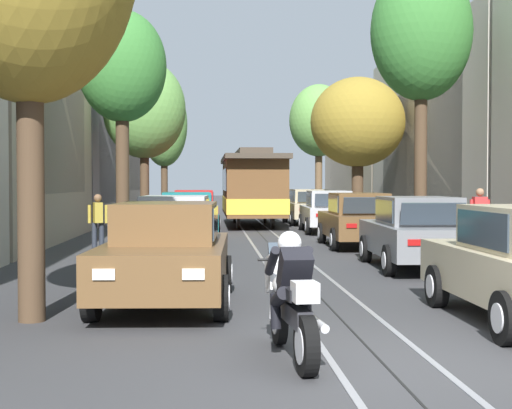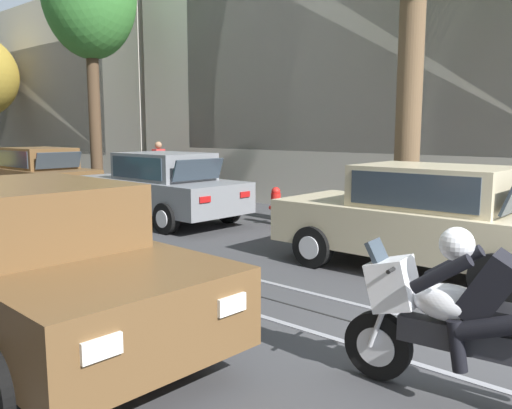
# 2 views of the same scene
# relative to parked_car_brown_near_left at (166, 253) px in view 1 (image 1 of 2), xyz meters

# --- Properties ---
(ground_plane) EXTENTS (160.00, 160.00, 0.00)m
(ground_plane) POSITION_rel_parked_car_brown_near_left_xyz_m (2.48, 15.36, -0.80)
(ground_plane) COLOR #38383A
(trolley_track_rails) EXTENTS (1.14, 55.99, 0.01)m
(trolley_track_rails) POSITION_rel_parked_car_brown_near_left_xyz_m (2.48, 18.16, -0.79)
(trolley_track_rails) COLOR gray
(trolley_track_rails) RESTS_ON ground
(building_facade_left) EXTENTS (5.40, 47.69, 10.37)m
(building_facade_left) POSITION_rel_parked_car_brown_near_left_xyz_m (-6.48, 18.57, 3.73)
(building_facade_left) COLOR beige
(building_facade_left) RESTS_ON ground
(building_facade_right) EXTENTS (4.97, 47.69, 10.24)m
(building_facade_right) POSITION_rel_parked_car_brown_near_left_xyz_m (11.27, 15.15, 3.41)
(building_facade_right) COLOR beige
(building_facade_right) RESTS_ON ground
(parked_car_brown_near_left) EXTENTS (2.12, 4.41, 1.58)m
(parked_car_brown_near_left) POSITION_rel_parked_car_brown_near_left_xyz_m (0.00, 0.00, 0.00)
(parked_car_brown_near_left) COLOR brown
(parked_car_brown_near_left) RESTS_ON ground
(parked_car_silver_second_left) EXTENTS (2.12, 4.41, 1.58)m
(parked_car_silver_second_left) POSITION_rel_parked_car_brown_near_left_xyz_m (-0.16, 5.91, 0.00)
(parked_car_silver_second_left) COLOR #B7B7BC
(parked_car_silver_second_left) RESTS_ON ground
(parked_car_teal_mid_left) EXTENTS (2.11, 4.41, 1.58)m
(parked_car_teal_mid_left) POSITION_rel_parked_car_brown_near_left_xyz_m (-0.08, 11.83, 0.00)
(parked_car_teal_mid_left) COLOR #196B70
(parked_car_teal_mid_left) RESTS_ON ground
(parked_car_red_fourth_left) EXTENTS (2.07, 4.39, 1.58)m
(parked_car_red_fourth_left) POSITION_rel_parked_car_brown_near_left_xyz_m (0.00, 18.26, 0.00)
(parked_car_red_fourth_left) COLOR red
(parked_car_red_fourth_left) RESTS_ON ground
(parked_car_grey_second_right) EXTENTS (2.09, 4.40, 1.58)m
(parked_car_grey_second_right) POSITION_rel_parked_car_brown_near_left_xyz_m (5.19, 4.53, 0.00)
(parked_car_grey_second_right) COLOR slate
(parked_car_grey_second_right) RESTS_ON ground
(parked_car_brown_mid_right) EXTENTS (2.05, 4.38, 1.58)m
(parked_car_brown_mid_right) POSITION_rel_parked_car_brown_near_left_xyz_m (4.98, 10.03, 0.00)
(parked_car_brown_mid_right) COLOR brown
(parked_car_brown_mid_right) RESTS_ON ground
(parked_car_silver_fourth_right) EXTENTS (2.10, 4.40, 1.58)m
(parked_car_silver_fourth_right) POSITION_rel_parked_car_brown_near_left_xyz_m (5.10, 16.34, 0.00)
(parked_car_silver_fourth_right) COLOR #B7B7BC
(parked_car_silver_fourth_right) RESTS_ON ground
(parked_car_beige_fifth_right) EXTENTS (2.07, 4.39, 1.58)m
(parked_car_beige_fifth_right) POSITION_rel_parked_car_brown_near_left_xyz_m (5.07, 21.95, 0.00)
(parked_car_beige_fifth_right) COLOR #C1B28E
(parked_car_beige_fifth_right) RESTS_ON ground
(street_tree_kerb_left_second) EXTENTS (2.48, 2.21, 6.71)m
(street_tree_kerb_left_second) POSITION_rel_parked_car_brown_near_left_xyz_m (-1.79, 9.60, 4.24)
(street_tree_kerb_left_second) COLOR #4C3826
(street_tree_kerb_left_second) RESTS_ON ground
(street_tree_kerb_left_mid) EXTENTS (3.32, 3.02, 6.81)m
(street_tree_kerb_left_mid) POSITION_rel_parked_car_brown_near_left_xyz_m (-1.99, 18.81, 4.00)
(street_tree_kerb_left_mid) COLOR #4C3826
(street_tree_kerb_left_mid) RESTS_ON ground
(street_tree_kerb_left_fourth) EXTENTS (2.49, 2.59, 7.28)m
(street_tree_kerb_left_fourth) POSITION_rel_parked_car_brown_near_left_xyz_m (-1.82, 28.98, 4.16)
(street_tree_kerb_left_fourth) COLOR #4C3826
(street_tree_kerb_left_fourth) RESTS_ON ground
(street_tree_kerb_right_second) EXTENTS (2.91, 2.62, 8.21)m
(street_tree_kerb_right_second) POSITION_rel_parked_car_brown_near_left_xyz_m (6.72, 9.66, 5.34)
(street_tree_kerb_right_second) COLOR #4C3826
(street_tree_kerb_right_second) RESTS_ON ground
(street_tree_kerb_right_mid) EXTENTS (3.95, 3.83, 6.30)m
(street_tree_kerb_right_mid) POSITION_rel_parked_car_brown_near_left_xyz_m (6.83, 19.46, 3.58)
(street_tree_kerb_right_mid) COLOR #4C3826
(street_tree_kerb_right_mid) RESTS_ON ground
(street_tree_kerb_right_fourth) EXTENTS (3.32, 3.61, 7.39)m
(street_tree_kerb_right_fourth) POSITION_rel_parked_car_brown_near_left_xyz_m (6.75, 30.18, 4.52)
(street_tree_kerb_right_fourth) COLOR brown
(street_tree_kerb_right_fourth) RESTS_ON ground
(cable_car_trolley) EXTENTS (2.61, 9.14, 3.28)m
(cable_car_trolley) POSITION_rel_parked_car_brown_near_left_xyz_m (2.48, 20.77, 0.86)
(cable_car_trolley) COLOR brown
(cable_car_trolley) RESTS_ON ground
(motorcycle_with_rider) EXTENTS (0.62, 1.99, 1.37)m
(motorcycle_with_rider) POSITION_rel_parked_car_brown_near_left_xyz_m (1.55, -3.65, -0.15)
(motorcycle_with_rider) COLOR black
(motorcycle_with_rider) RESTS_ON ground
(pedestrian_on_left_pavement) EXTENTS (0.55, 0.24, 1.74)m
(pedestrian_on_left_pavement) POSITION_rel_parked_car_brown_near_left_xyz_m (7.87, 8.01, 0.19)
(pedestrian_on_left_pavement) COLOR #282D38
(pedestrian_on_left_pavement) RESTS_ON ground
(pedestrian_on_right_pavement) EXTENTS (0.55, 0.41, 1.57)m
(pedestrian_on_right_pavement) POSITION_rel_parked_car_brown_near_left_xyz_m (-2.41, 9.13, 0.09)
(pedestrian_on_right_pavement) COLOR #282D38
(pedestrian_on_right_pavement) RESTS_ON ground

